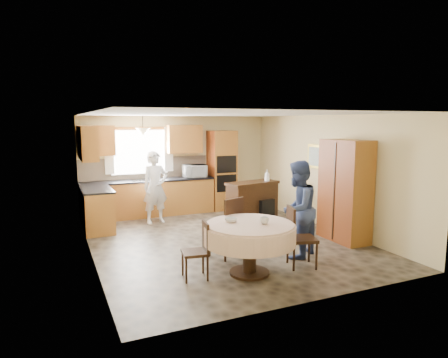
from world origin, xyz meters
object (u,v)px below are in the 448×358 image
at_px(oven_tower, 222,170).
at_px(chair_left, 199,247).
at_px(chair_right, 297,234).
at_px(person_dining, 297,209).
at_px(dining_table, 250,235).
at_px(cupboard, 345,191).
at_px(chair_back, 229,225).
at_px(person_sink, 155,187).
at_px(sideboard, 252,203).

distance_m(oven_tower, chair_left, 4.91).
height_order(chair_right, person_dining, person_dining).
relative_size(dining_table, chair_left, 1.64).
relative_size(cupboard, chair_back, 1.88).
bearing_deg(oven_tower, cupboard, -73.65).
height_order(cupboard, person_sink, cupboard).
bearing_deg(oven_tower, chair_left, -117.49).
bearing_deg(person_dining, person_sink, -93.36).
distance_m(dining_table, person_sink, 3.77).
relative_size(chair_back, person_dining, 0.63).
height_order(chair_left, chair_right, chair_right).
distance_m(chair_left, person_sink, 3.59).
distance_m(oven_tower, chair_back, 3.97).
relative_size(sideboard, cupboard, 0.63).
xyz_separation_m(chair_back, person_dining, (1.11, -0.43, 0.26)).
distance_m(sideboard, person_dining, 2.57).
xyz_separation_m(sideboard, chair_back, (-1.55, -2.07, 0.14)).
bearing_deg(chair_left, person_dining, 105.06).
bearing_deg(person_dining, chair_left, -23.18).
bearing_deg(person_sink, chair_left, -103.66).
bearing_deg(chair_left, sideboard, 147.66).
height_order(chair_left, chair_back, chair_back).
bearing_deg(chair_right, person_sink, 37.64).
relative_size(chair_left, person_dining, 0.51).
xyz_separation_m(chair_left, person_dining, (1.90, 0.23, 0.37)).
xyz_separation_m(cupboard, chair_back, (-2.53, -0.02, -0.41)).
relative_size(sideboard, chair_right, 1.26).
relative_size(oven_tower, sideboard, 1.68).
bearing_deg(chair_left, chair_right, 91.41).
bearing_deg(person_dining, sideboard, -129.91).
bearing_deg(oven_tower, chair_back, -111.70).
bearing_deg(dining_table, oven_tower, 71.72).
relative_size(sideboard, person_dining, 0.74).
bearing_deg(chair_back, chair_right, 113.79).
distance_m(cupboard, chair_left, 3.43).
bearing_deg(person_sink, chair_right, -79.62).
bearing_deg(sideboard, cupboard, -76.07).
bearing_deg(chair_back, oven_tower, -132.07).
bearing_deg(oven_tower, chair_right, -97.90).
bearing_deg(person_dining, dining_table, -10.95).
distance_m(person_sink, person_dining, 3.73).
relative_size(sideboard, chair_back, 1.18).
bearing_deg(chair_left, person_sink, -175.42).
bearing_deg(sideboard, chair_back, -138.49).
relative_size(chair_back, person_sink, 0.63).
bearing_deg(dining_table, chair_back, 88.28).
xyz_separation_m(chair_back, person_sink, (-0.56, 2.90, 0.25)).
xyz_separation_m(sideboard, chair_left, (-2.34, -2.73, 0.03)).
distance_m(sideboard, cupboard, 2.34).
xyz_separation_m(cupboard, chair_right, (-1.70, -0.88, -0.45)).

